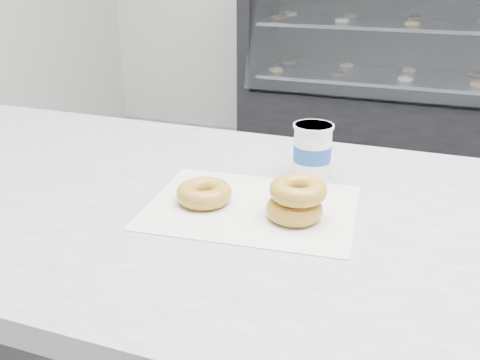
# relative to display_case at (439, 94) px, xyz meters

# --- Properties ---
(display_case) EXTENTS (2.40, 0.74, 1.25)m
(display_case) POSITION_rel_display_case_xyz_m (0.00, 0.00, 0.00)
(display_case) COLOR black
(display_case) RESTS_ON ground
(wax_paper) EXTENTS (0.36, 0.29, 0.00)m
(wax_paper) POSITION_rel_display_case_xyz_m (-0.29, -2.72, 0.41)
(wax_paper) COLOR silver
(wax_paper) RESTS_ON counter
(donut_single) EXTENTS (0.11, 0.11, 0.03)m
(donut_single) POSITION_rel_display_case_xyz_m (-0.37, -2.74, 0.43)
(donut_single) COLOR gold
(donut_single) RESTS_ON wax_paper
(donut_stack) EXTENTS (0.13, 0.13, 0.06)m
(donut_stack) POSITION_rel_display_case_xyz_m (-0.21, -2.74, 0.44)
(donut_stack) COLOR gold
(donut_stack) RESTS_ON wax_paper
(coffee_cup) EXTENTS (0.09, 0.09, 0.10)m
(coffee_cup) POSITION_rel_display_case_xyz_m (-0.23, -2.55, 0.46)
(coffee_cup) COLOR white
(coffee_cup) RESTS_ON counter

